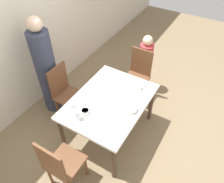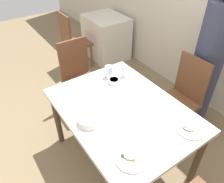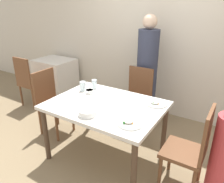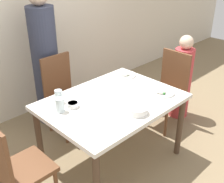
{
  "view_description": "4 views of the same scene",
  "coord_description": "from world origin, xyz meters",
  "px_view_note": "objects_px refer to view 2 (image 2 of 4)",
  "views": [
    {
      "loc": [
        -1.78,
        -1.1,
        2.88
      ],
      "look_at": [
        -0.03,
        -0.06,
        0.95
      ],
      "focal_mm": 35.0,
      "sensor_mm": 36.0,
      "label": 1
    },
    {
      "loc": [
        1.11,
        -0.87,
        2.03
      ],
      "look_at": [
        -0.08,
        -0.06,
        0.89
      ],
      "focal_mm": 35.0,
      "sensor_mm": 36.0,
      "label": 2
    },
    {
      "loc": [
        1.26,
        -1.88,
        1.83
      ],
      "look_at": [
        0.04,
        0.07,
        0.87
      ],
      "focal_mm": 35.0,
      "sensor_mm": 36.0,
      "label": 3
    },
    {
      "loc": [
        -1.64,
        -1.66,
        2.03
      ],
      "look_at": [
        -0.1,
        -0.09,
        0.89
      ],
      "focal_mm": 45.0,
      "sensor_mm": 36.0,
      "label": 4
    }
  ],
  "objects_px": {
    "plate_rice_adult": "(131,157)",
    "glass_water_tall": "(124,71)",
    "person_adult": "(207,65)",
    "bowl_curry": "(89,120)",
    "chair_adult_spot": "(182,96)"
  },
  "relations": [
    {
      "from": "chair_adult_spot",
      "to": "bowl_curry",
      "type": "relative_size",
      "value": 5.1
    },
    {
      "from": "plate_rice_adult",
      "to": "person_adult",
      "type": "bearing_deg",
      "value": 107.33
    },
    {
      "from": "bowl_curry",
      "to": "glass_water_tall",
      "type": "bearing_deg",
      "value": 120.55
    },
    {
      "from": "bowl_curry",
      "to": "glass_water_tall",
      "type": "xyz_separation_m",
      "value": [
        -0.38,
        0.64,
        0.03
      ]
    },
    {
      "from": "chair_adult_spot",
      "to": "plate_rice_adult",
      "type": "height_order",
      "value": "chair_adult_spot"
    },
    {
      "from": "person_adult",
      "to": "bowl_curry",
      "type": "bearing_deg",
      "value": -90.76
    },
    {
      "from": "person_adult",
      "to": "bowl_curry",
      "type": "xyz_separation_m",
      "value": [
        -0.02,
        -1.47,
        -0.01
      ]
    },
    {
      "from": "person_adult",
      "to": "glass_water_tall",
      "type": "xyz_separation_m",
      "value": [
        -0.39,
        -0.83,
        0.02
      ]
    },
    {
      "from": "person_adult",
      "to": "bowl_curry",
      "type": "height_order",
      "value": "person_adult"
    },
    {
      "from": "plate_rice_adult",
      "to": "glass_water_tall",
      "type": "bearing_deg",
      "value": 145.73
    },
    {
      "from": "person_adult",
      "to": "plate_rice_adult",
      "type": "relative_size",
      "value": 6.93
    },
    {
      "from": "person_adult",
      "to": "chair_adult_spot",
      "type": "bearing_deg",
      "value": -90.0
    },
    {
      "from": "bowl_curry",
      "to": "glass_water_tall",
      "type": "height_order",
      "value": "glass_water_tall"
    },
    {
      "from": "plate_rice_adult",
      "to": "glass_water_tall",
      "type": "relative_size",
      "value": 1.9
    },
    {
      "from": "chair_adult_spot",
      "to": "person_adult",
      "type": "distance_m",
      "value": 0.43
    }
  ]
}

